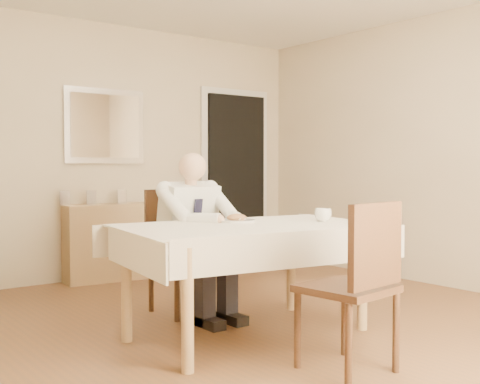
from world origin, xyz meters
TOP-DOWN VIEW (x-y plane):
  - room at (0.00, 0.00)m, footprint 5.00×5.02m
  - doorway at (1.55, 2.46)m, footprint 0.96×0.07m
  - mirror at (-0.11, 2.47)m, footprint 0.86×0.04m
  - dining_table at (-0.26, -0.08)m, footprint 1.86×1.26m
  - chair_far at (-0.26, 0.81)m, footprint 0.49×0.49m
  - chair_near at (-0.24, -1.04)m, footprint 0.50×0.50m
  - seated_man at (-0.26, 0.51)m, footprint 0.48×0.72m
  - plate at (-0.21, 0.12)m, footprint 0.26×0.26m
  - food at (-0.21, 0.12)m, footprint 0.14×0.14m
  - knife at (-0.17, 0.06)m, footprint 0.01×0.13m
  - fork at (-0.25, 0.06)m, footprint 0.01×0.13m
  - coffee_mug at (0.30, -0.22)m, footprint 0.15×0.15m
  - sideboard at (-0.11, 2.32)m, footprint 0.98×0.41m
  - photo_frame_left at (-0.57, 2.39)m, footprint 0.10×0.02m
  - photo_frame_center at (-0.31, 2.37)m, footprint 0.10×0.02m
  - photo_frame_right at (0.00, 2.33)m, footprint 0.10×0.02m

SIDE VIEW (x-z plane):
  - sideboard at x=-0.11m, z-range 0.00..0.77m
  - chair_near at x=-0.24m, z-range 0.06..1.02m
  - chair_far at x=-0.26m, z-range 0.06..1.02m
  - dining_table at x=-0.26m, z-range 0.29..1.04m
  - seated_man at x=-0.26m, z-range 0.07..1.31m
  - plate at x=-0.21m, z-range 0.75..0.77m
  - knife at x=-0.17m, z-range 0.77..0.78m
  - fork at x=-0.25m, z-range 0.77..0.78m
  - food at x=-0.21m, z-range 0.76..0.81m
  - coffee_mug at x=0.30m, z-range 0.75..0.85m
  - photo_frame_left at x=-0.57m, z-range 0.77..0.91m
  - photo_frame_center at x=-0.31m, z-range 0.77..0.91m
  - photo_frame_right at x=0.00m, z-range 0.77..0.91m
  - doorway at x=1.55m, z-range -0.05..2.05m
  - room at x=0.00m, z-range 0.00..2.60m
  - mirror at x=-0.11m, z-range 1.17..1.93m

